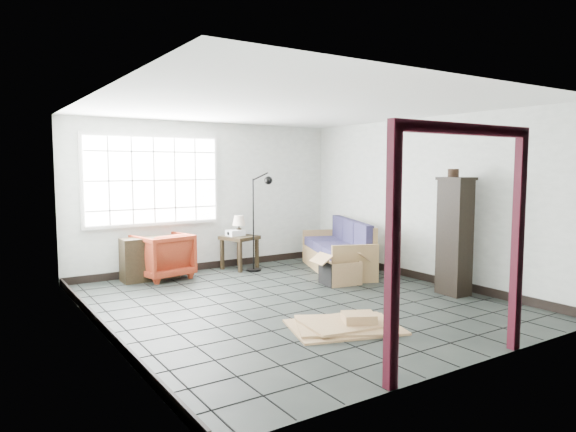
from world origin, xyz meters
TOP-DOWN VIEW (x-y plane):
  - ground at (0.00, 0.00)m, footprint 5.50×5.50m
  - room_shell at (0.00, 0.03)m, footprint 5.02×5.52m
  - window_panel at (-1.00, 2.70)m, footprint 2.32×0.08m
  - doorway_trim at (0.00, -2.70)m, footprint 1.80×0.08m
  - futon_sofa at (1.84, 1.29)m, footprint 1.46×2.16m
  - armchair at (-0.98, 2.40)m, footprint 0.92×0.88m
  - side_table at (0.44, 2.40)m, footprint 0.69×0.69m
  - table_lamp at (0.47, 2.47)m, footprint 0.29×0.29m
  - projector at (0.38, 2.45)m, footprint 0.31×0.26m
  - floor_lamp at (0.68, 2.05)m, footprint 0.46×0.41m
  - console_shelf at (-1.19, 2.40)m, footprint 0.90×0.36m
  - tall_shelf at (2.15, -0.90)m, footprint 0.37×0.47m
  - pot at (2.13, -0.86)m, footprint 0.17×0.17m
  - open_box at (1.21, 0.50)m, footprint 0.93×0.55m
  - cardboard_pile at (-0.14, -1.28)m, footprint 1.42×1.21m

SIDE VIEW (x-z plane):
  - ground at x=0.00m, z-range 0.00..0.00m
  - cardboard_pile at x=-0.14m, z-range -0.04..0.14m
  - open_box at x=1.21m, z-range -0.07..0.43m
  - futon_sofa at x=1.84m, z-range -0.12..0.77m
  - console_shelf at x=-1.19m, z-range 0.00..0.69m
  - armchair at x=-0.98m, z-range 0.00..0.82m
  - side_table at x=0.44m, z-range 0.19..0.79m
  - projector at x=0.38m, z-range 0.60..0.70m
  - table_lamp at x=0.47m, z-range 0.67..1.03m
  - tall_shelf at x=2.15m, z-range 0.01..1.69m
  - floor_lamp at x=0.68m, z-range 0.06..1.79m
  - doorway_trim at x=0.00m, z-range 0.28..2.48m
  - window_panel at x=-1.00m, z-range 0.84..2.36m
  - room_shell at x=0.00m, z-range 0.37..2.98m
  - pot at x=2.13m, z-range 1.68..1.79m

